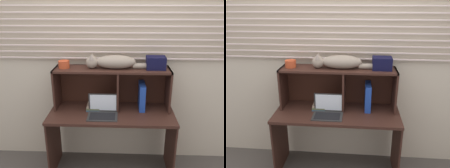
% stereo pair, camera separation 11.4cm
% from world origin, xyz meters
% --- Properties ---
extents(back_panel_with_blinds, '(4.40, 0.08, 2.50)m').
position_xyz_m(back_panel_with_blinds, '(0.00, 0.55, 1.26)').
color(back_panel_with_blinds, beige).
rests_on(back_panel_with_blinds, ground).
extents(desk, '(1.34, 0.56, 0.75)m').
position_xyz_m(desk, '(0.00, 0.23, 0.60)').
color(desk, '#371E17').
rests_on(desk, ground).
extents(hutch_shelf_unit, '(1.25, 0.30, 0.46)m').
position_xyz_m(hutch_shelf_unit, '(0.01, 0.38, 1.07)').
color(hutch_shelf_unit, '#371E17').
rests_on(hutch_shelf_unit, desk).
extents(cat, '(0.71, 0.17, 0.16)m').
position_xyz_m(cat, '(0.01, 0.35, 1.28)').
color(cat, gray).
rests_on(cat, hutch_shelf_unit).
extents(laptop, '(0.31, 0.22, 0.21)m').
position_xyz_m(laptop, '(-0.09, 0.16, 0.80)').
color(laptop, '#292929').
rests_on(laptop, desk).
extents(binder_upright, '(0.06, 0.26, 0.29)m').
position_xyz_m(binder_upright, '(0.33, 0.35, 0.90)').
color(binder_upright, '#1C3E9D').
rests_on(binder_upright, desk).
extents(book_stack, '(0.15, 0.26, 0.06)m').
position_xyz_m(book_stack, '(-0.20, 0.35, 0.78)').
color(book_stack, '#345572').
rests_on(book_stack, desk).
extents(small_basket, '(0.12, 0.12, 0.08)m').
position_xyz_m(small_basket, '(-0.51, 0.35, 1.25)').
color(small_basket, '#B94424').
rests_on(small_basket, hutch_shelf_unit).
extents(storage_box, '(0.20, 0.15, 0.13)m').
position_xyz_m(storage_box, '(0.46, 0.35, 1.28)').
color(storage_box, black).
rests_on(storage_box, hutch_shelf_unit).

